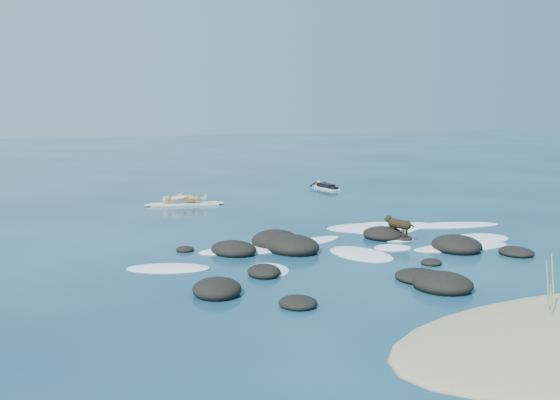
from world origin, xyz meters
name	(u,v)px	position (x,y,z in m)	size (l,w,h in m)	color
ground	(368,245)	(0.00, 0.00, 0.00)	(160.00, 160.00, 0.00)	#0A2642
reef_rocks	(346,253)	(-1.40, -1.14, 0.13)	(10.24, 7.39, 0.64)	black
breaking_foam	(369,239)	(0.45, 0.69, 0.01)	(13.53, 5.92, 0.12)	white
standing_surfer_rig	(184,187)	(-2.98, 9.86, 0.76)	(3.38, 1.18, 1.94)	#ECE7BC
paddling_surfer_rig	(326,186)	(5.06, 12.34, 0.13)	(1.00, 2.23, 0.39)	white
dog	(398,224)	(1.26, 0.30, 0.50)	(0.53, 1.15, 0.75)	black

